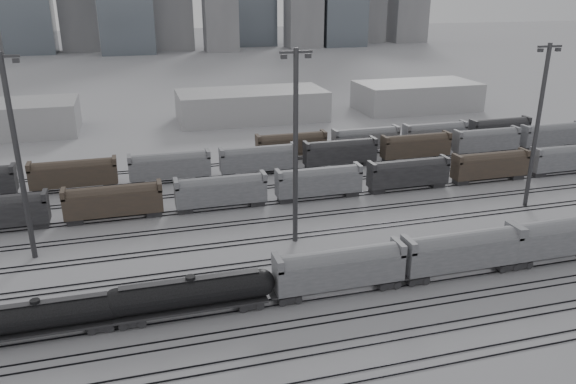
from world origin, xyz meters
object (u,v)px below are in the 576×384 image
object	(u,v)px
tank_car_a	(38,317)
hopper_car_b	(463,250)
hopper_car_c	(563,236)
hopper_car_a	(339,267)
light_mast_c	(296,144)
tank_car_b	(191,294)

from	to	relation	value
tank_car_a	hopper_car_b	distance (m)	50.12
hopper_car_b	hopper_car_c	distance (m)	15.08
tank_car_a	hopper_car_a	world-z (taller)	hopper_car_a
hopper_car_a	hopper_car_c	distance (m)	31.77
tank_car_a	light_mast_c	size ratio (longest dim) A/B	0.65
tank_car_a	hopper_car_b	bearing A→B (deg)	0.00
tank_car_a	hopper_car_c	distance (m)	65.20
hopper_car_b	tank_car_b	bearing A→B (deg)	-180.00
tank_car_b	light_mast_c	bearing A→B (deg)	43.16
hopper_car_b	hopper_car_c	size ratio (longest dim) A/B	0.99
hopper_car_b	tank_car_a	bearing A→B (deg)	180.00
tank_car_a	hopper_car_a	size ratio (longest dim) A/B	1.11
light_mast_c	tank_car_b	bearing A→B (deg)	-136.84
hopper_car_a	light_mast_c	distance (m)	19.13
tank_car_a	light_mast_c	world-z (taller)	light_mast_c
hopper_car_c	light_mast_c	xyz separation A→B (m)	(-32.60, 15.63, 10.89)
hopper_car_c	hopper_car_a	bearing A→B (deg)	180.00
light_mast_c	hopper_car_c	bearing A→B (deg)	-25.61
tank_car_b	hopper_car_c	xyz separation A→B (m)	(49.27, 0.00, 0.90)
tank_car_a	hopper_car_a	distance (m)	33.44
tank_car_b	hopper_car_a	xyz separation A→B (m)	(17.50, 0.00, 0.79)
tank_car_a	hopper_car_c	bearing A→B (deg)	0.00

